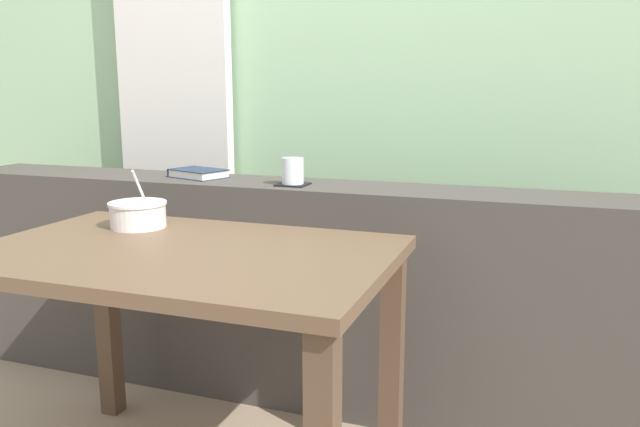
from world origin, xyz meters
TOP-DOWN VIEW (x-y plane):
  - outdoor_backdrop at (0.00, 1.17)m, footprint 4.80×0.08m
  - curtain_left_panel at (-0.83, 1.07)m, footprint 0.56×0.06m
  - dark_console_ledge at (0.00, 0.55)m, footprint 2.80×0.30m
  - breakfast_table at (-0.09, -0.09)m, footprint 1.08×0.70m
  - coaster_square at (-0.02, 0.51)m, footprint 0.10×0.10m
  - juice_glass at (-0.02, 0.51)m, footprint 0.07×0.07m
  - closed_book at (-0.42, 0.57)m, footprint 0.23×0.19m
  - soup_bowl at (-0.35, 0.09)m, footprint 0.17×0.17m

SIDE VIEW (x-z plane):
  - dark_console_ledge at x=0.00m, z-range 0.00..0.78m
  - breakfast_table at x=-0.09m, z-range 0.24..0.94m
  - soup_bowl at x=-0.35m, z-range 0.65..0.82m
  - coaster_square at x=-0.02m, z-range 0.78..0.79m
  - closed_book at x=-0.42m, z-range 0.78..0.81m
  - juice_glass at x=-0.02m, z-range 0.78..0.87m
  - curtain_left_panel at x=-0.83m, z-range 0.00..2.50m
  - outdoor_backdrop at x=0.00m, z-range 0.00..2.80m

